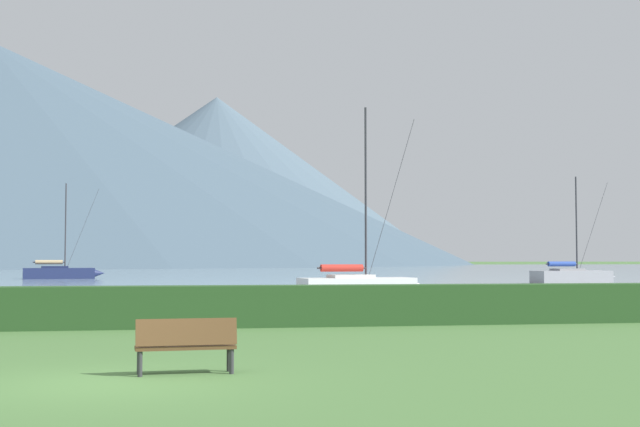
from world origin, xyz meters
TOP-DOWN VIEW (x-y plane):
  - ground_plane at (0.00, 0.00)m, footprint 1000.00×1000.00m
  - harbor_water at (0.00, 137.00)m, footprint 320.00×246.00m
  - hedge_line at (0.00, 11.00)m, footprint 80.00×1.20m
  - sailboat_slip_1 at (32.66, 50.57)m, footprint 7.41×2.95m
  - sailboat_slip_2 at (10.78, 30.53)m, footprint 7.10×2.96m
  - sailboat_slip_4 at (-9.35, 73.29)m, footprint 7.81×3.31m
  - park_bench_near_path at (1.20, 0.86)m, footprint 1.72×0.59m
  - distant_hill_east_ridge at (21.15, 353.84)m, footprint 192.25×192.25m

SIDE VIEW (x-z plane):
  - ground_plane at x=0.00m, z-range 0.00..0.00m
  - harbor_water at x=0.00m, z-range 0.00..0.00m
  - park_bench_near_path at x=1.20m, z-range 0.06..1.01m
  - hedge_line at x=0.00m, z-range 0.00..1.18m
  - sailboat_slip_2 at x=10.78m, z-range -4.40..5.58m
  - sailboat_slip_1 at x=32.66m, z-range -3.66..4.86m
  - sailboat_slip_4 at x=-9.35m, z-range -4.01..5.28m
  - distant_hill_east_ridge at x=21.15m, z-range 0.00..70.55m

